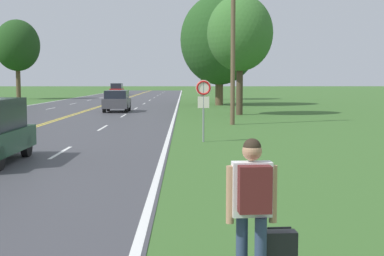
# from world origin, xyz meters

# --- Properties ---
(hitchhiker_person) EXTENTS (0.59, 0.42, 1.72)m
(hitchhiker_person) POSITION_xyz_m (8.36, 5.04, 1.06)
(hitchhiker_person) COLOR navy
(hitchhiker_person) RESTS_ON ground
(traffic_sign) EXTENTS (0.60, 0.10, 2.38)m
(traffic_sign) POSITION_xyz_m (8.32, 19.50, 1.79)
(traffic_sign) COLOR gray
(traffic_sign) RESTS_ON ground
(utility_pole_midground) EXTENTS (1.80, 0.24, 8.41)m
(utility_pole_midground) POSITION_xyz_m (10.14, 27.45, 4.36)
(utility_pole_midground) COLOR brown
(utility_pole_midground) RESTS_ON ground
(utility_pole_far) EXTENTS (1.80, 0.24, 8.35)m
(utility_pole_far) POSITION_xyz_m (9.38, 54.78, 4.33)
(utility_pole_far) COLOR brown
(utility_pole_far) RESTS_ON ground
(tree_left_verge) EXTENTS (5.46, 5.46, 9.75)m
(tree_left_verge) POSITION_xyz_m (-12.96, 65.55, 6.58)
(tree_left_verge) COLOR brown
(tree_left_verge) RESTS_ON ground
(tree_behind_sign) EXTENTS (4.55, 4.55, 8.35)m
(tree_behind_sign) POSITION_xyz_m (11.90, 63.83, 5.71)
(tree_behind_sign) COLOR #473828
(tree_behind_sign) RESTS_ON ground
(tree_mid_treeline) EXTENTS (4.44, 4.44, 8.08)m
(tree_mid_treeline) POSITION_xyz_m (11.33, 35.47, 5.50)
(tree_mid_treeline) COLOR #473828
(tree_mid_treeline) RESTS_ON ground
(tree_right_cluster) EXTENTS (7.29, 7.29, 10.31)m
(tree_right_cluster) POSITION_xyz_m (10.85, 49.45, 6.10)
(tree_right_cluster) COLOR brown
(tree_right_cluster) RESTS_ON ground
(car_dark_grey_hatchback_mid_far) EXTENTS (1.85, 3.69, 1.60)m
(car_dark_grey_hatchback_mid_far) POSITION_xyz_m (2.55, 38.99, 0.86)
(car_dark_grey_hatchback_mid_far) COLOR black
(car_dark_grey_hatchback_mid_far) RESTS_ON ground
(car_red_suv_receding) EXTENTS (2.00, 4.36, 1.84)m
(car_red_suv_receding) POSITION_xyz_m (-3.24, 84.80, 0.96)
(car_red_suv_receding) COLOR black
(car_red_suv_receding) RESTS_ON ground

